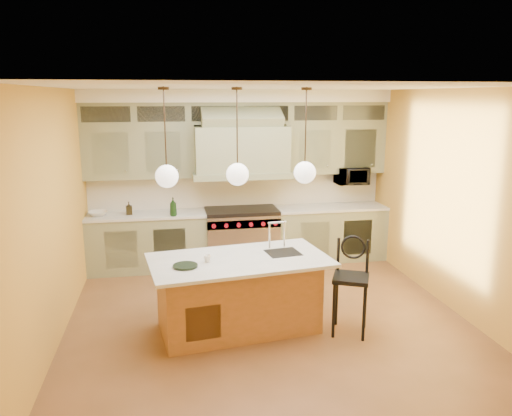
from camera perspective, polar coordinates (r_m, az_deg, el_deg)
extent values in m
plane|color=brown|center=(6.61, 1.21, -12.37)|extent=(5.00, 5.00, 0.00)
plane|color=white|center=(5.99, 1.34, 13.64)|extent=(5.00, 5.00, 0.00)
plane|color=gold|center=(8.56, -2.06, 3.61)|extent=(5.00, 0.00, 5.00)
plane|color=gold|center=(3.82, 8.81, -8.17)|extent=(5.00, 0.00, 5.00)
plane|color=gold|center=(6.16, -22.17, -0.92)|extent=(0.00, 5.00, 5.00)
plane|color=gold|center=(7.06, 21.57, 0.77)|extent=(0.00, 5.00, 5.00)
cube|color=gray|center=(8.39, -12.24, -3.88)|extent=(1.90, 0.65, 0.90)
cube|color=gray|center=(8.82, 8.34, -2.90)|extent=(1.90, 0.65, 0.90)
cube|color=silver|center=(8.27, -12.40, -0.75)|extent=(1.90, 0.68, 0.04)
cube|color=silver|center=(8.70, 8.43, 0.08)|extent=(1.90, 0.68, 0.04)
cube|color=beige|center=(8.58, -2.02, 2.07)|extent=(5.00, 0.04, 0.56)
cube|color=gray|center=(8.25, -13.22, 6.27)|extent=(1.75, 0.35, 0.85)
cube|color=gray|center=(8.71, 8.81, 6.78)|extent=(1.75, 0.35, 0.85)
cube|color=gray|center=(8.15, -1.73, 6.70)|extent=(1.50, 0.70, 0.75)
cube|color=gray|center=(8.20, -1.71, 3.92)|extent=(1.60, 0.76, 0.10)
cube|color=#333833|center=(8.28, -1.94, 10.79)|extent=(5.00, 0.35, 0.35)
cube|color=white|center=(8.26, -1.93, 12.69)|extent=(5.00, 0.47, 0.20)
cube|color=silver|center=(8.44, -1.66, -3.48)|extent=(1.20, 0.70, 0.90)
cube|color=black|center=(8.32, -1.68, -0.30)|extent=(1.20, 0.70, 0.06)
cube|color=silver|center=(8.05, -1.34, -1.85)|extent=(1.20, 0.06, 0.14)
cube|color=olive|center=(6.14, -2.02, -9.90)|extent=(1.96, 1.13, 0.88)
cube|color=silver|center=(5.94, -1.92, -5.98)|extent=(2.24, 1.41, 0.04)
cube|color=black|center=(6.16, 3.11, -5.30)|extent=(0.44, 0.40, 0.05)
cylinder|color=black|center=(6.04, 8.88, -11.51)|extent=(0.04, 0.04, 0.68)
cylinder|color=black|center=(6.03, 12.24, -11.72)|extent=(0.04, 0.04, 0.68)
cylinder|color=black|center=(6.36, 9.19, -10.24)|extent=(0.04, 0.04, 0.68)
cylinder|color=black|center=(6.35, 12.37, -10.44)|extent=(0.04, 0.04, 0.68)
cube|color=black|center=(6.06, 10.81, -7.86)|extent=(0.54, 0.54, 0.05)
torus|color=black|center=(6.12, 11.04, -4.41)|extent=(0.28, 0.15, 0.30)
imported|color=black|center=(8.81, 10.86, 3.65)|extent=(0.54, 0.37, 0.30)
imported|color=black|center=(7.98, -9.45, 0.13)|extent=(0.13, 0.13, 0.30)
imported|color=black|center=(8.24, -14.32, -0.02)|extent=(0.11, 0.11, 0.21)
imported|color=silver|center=(8.30, -17.59, -0.60)|extent=(0.32, 0.32, 0.07)
imported|color=white|center=(5.83, -5.58, -5.76)|extent=(0.10, 0.10, 0.08)
cylinder|color=#2D2319|center=(5.62, -10.54, 13.30)|extent=(0.12, 0.12, 0.03)
cylinder|color=#2D2319|center=(5.63, -10.36, 8.77)|extent=(0.02, 0.02, 0.93)
sphere|color=white|center=(5.69, -10.15, 3.59)|extent=(0.26, 0.26, 0.26)
cylinder|color=#2D2319|center=(5.67, -2.21, 13.49)|extent=(0.12, 0.12, 0.03)
cylinder|color=#2D2319|center=(5.68, -2.17, 9.00)|extent=(0.02, 0.02, 0.93)
sphere|color=white|center=(5.74, -2.13, 3.86)|extent=(0.26, 0.26, 0.26)
cylinder|color=#2D2319|center=(5.84, 5.80, 13.41)|extent=(0.12, 0.12, 0.03)
cylinder|color=#2D2319|center=(5.85, 5.71, 9.05)|extent=(0.02, 0.02, 0.93)
sphere|color=white|center=(5.91, 5.60, 4.06)|extent=(0.26, 0.26, 0.26)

